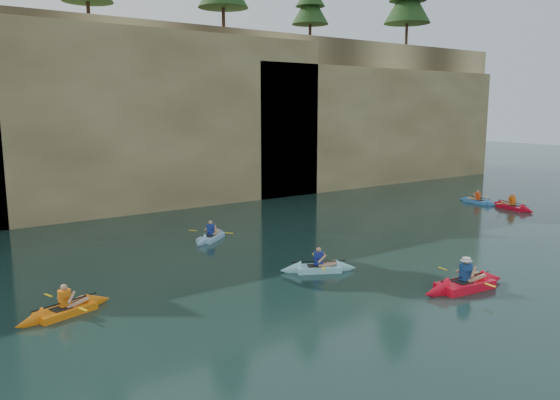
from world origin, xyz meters
TOP-DOWN VIEW (x-y plane):
  - ground at (0.00, 0.00)m, footprint 160.00×160.00m
  - cliff at (0.00, 30.00)m, footprint 70.00×16.00m
  - cliff_slab_center at (2.00, 22.60)m, footprint 24.00×2.40m
  - cliff_slab_east at (22.00, 22.60)m, footprint 26.00×2.40m
  - sea_cave_center at (-4.00, 21.95)m, footprint 3.50×1.00m
  - sea_cave_east at (10.00, 21.95)m, footprint 5.00×1.00m
  - main_kayaker at (4.40, 1.48)m, footprint 3.91×2.57m
  - kayaker_orange at (-7.77, 7.29)m, footprint 3.29×2.34m
  - kayaker_ltblue_near at (1.53, 6.16)m, footprint 3.05×2.14m
  - kayaker_red_far at (19.98, 9.25)m, footprint 2.46×3.55m
  - kayaker_ltblue_mid at (0.59, 13.24)m, footprint 2.91×2.46m
  - kayaker_blue_east at (20.15, 11.86)m, footprint 2.15×3.07m

SIDE VIEW (x-z plane):
  - ground at x=0.00m, z-range 0.00..0.00m
  - kayaker_blue_east at x=20.15m, z-range -0.41..0.67m
  - kayaker_ltblue_mid at x=0.59m, z-range -0.45..0.74m
  - kayaker_ltblue_near at x=1.53m, z-range -0.46..0.76m
  - kayaker_orange at x=-7.77m, z-range -0.46..0.76m
  - kayaker_red_far at x=19.98m, z-range -0.48..0.79m
  - main_kayaker at x=4.40m, z-range -0.53..0.91m
  - sea_cave_center at x=-4.00m, z-range 0.00..3.20m
  - sea_cave_east at x=10.00m, z-range 0.00..4.50m
  - cliff_slab_east at x=22.00m, z-range 0.00..9.84m
  - cliff_slab_center at x=2.00m, z-range 0.00..11.40m
  - cliff at x=0.00m, z-range 0.00..12.00m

